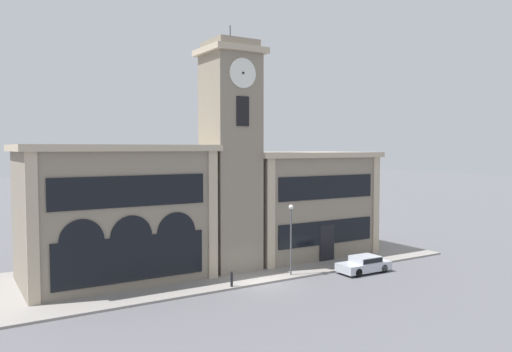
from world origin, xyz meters
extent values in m
plane|color=#56565B|center=(0.00, 0.00, 0.00)|extent=(300.00, 300.00, 0.00)
cube|color=gray|center=(0.00, 6.38, 0.07)|extent=(37.78, 12.76, 0.15)
cube|color=gray|center=(0.00, 4.95, 8.37)|extent=(3.72, 3.72, 16.73)
cube|color=tan|center=(0.00, 4.95, 16.96)|extent=(4.42, 4.42, 0.45)
cube|color=gray|center=(0.00, 4.95, 17.48)|extent=(3.43, 3.43, 0.60)
cylinder|color=#4C4C51|center=(0.00, 4.95, 18.38)|extent=(0.10, 0.10, 1.20)
cylinder|color=silver|center=(0.00, 3.04, 15.12)|extent=(2.21, 0.10, 2.21)
cylinder|color=black|center=(0.00, 2.97, 15.12)|extent=(0.18, 0.04, 0.18)
cylinder|color=silver|center=(1.91, 4.95, 15.12)|extent=(0.10, 2.21, 2.21)
cylinder|color=black|center=(1.98, 4.95, 15.12)|extent=(0.04, 0.18, 0.18)
cube|color=black|center=(0.00, 3.05, 12.32)|extent=(1.04, 0.10, 2.20)
cube|color=gray|center=(-8.53, 6.92, 4.69)|extent=(12.73, 7.67, 9.37)
cube|color=tan|center=(-8.53, 6.92, 9.60)|extent=(13.43, 8.37, 0.45)
cube|color=tan|center=(-14.54, 3.03, 4.69)|extent=(0.70, 0.16, 9.37)
cube|color=tan|center=(-2.51, 3.03, 4.69)|extent=(0.70, 0.16, 9.37)
cube|color=black|center=(-8.53, 3.05, 6.75)|extent=(10.44, 0.10, 2.06)
cube|color=black|center=(-8.53, 3.05, 2.25)|extent=(10.18, 0.10, 3.00)
cylinder|color=black|center=(-11.71, 3.04, 3.75)|extent=(2.80, 0.06, 2.80)
cylinder|color=black|center=(-8.53, 3.04, 3.75)|extent=(2.80, 0.06, 2.80)
cylinder|color=black|center=(-5.34, 3.04, 3.75)|extent=(2.80, 0.06, 2.80)
cube|color=gray|center=(8.16, 6.92, 4.39)|extent=(11.99, 7.67, 8.78)
cube|color=tan|center=(8.16, 6.92, 9.01)|extent=(12.69, 8.37, 0.45)
cube|color=tan|center=(2.51, 3.03, 4.39)|extent=(0.70, 0.16, 8.78)
cube|color=tan|center=(13.81, 3.03, 4.39)|extent=(0.70, 0.16, 8.78)
cube|color=black|center=(8.16, 3.05, 6.32)|extent=(9.84, 0.10, 1.93)
cube|color=black|center=(8.16, 3.04, 1.58)|extent=(1.50, 0.12, 3.16)
cube|color=black|center=(8.16, 3.05, 2.53)|extent=(9.84, 0.10, 1.97)
cube|color=#B2B7C1|center=(8.30, -1.17, 0.50)|extent=(4.23, 1.97, 0.64)
cube|color=#B2B7C1|center=(8.47, -1.17, 1.05)|extent=(2.05, 1.73, 0.46)
cube|color=black|center=(8.47, -1.17, 1.05)|extent=(1.97, 1.76, 0.34)
cylinder|color=black|center=(6.99, -1.96, 0.33)|extent=(0.66, 0.24, 0.66)
cylinder|color=black|center=(7.03, -0.32, 0.33)|extent=(0.66, 0.24, 0.66)
cylinder|color=black|center=(9.58, -2.02, 0.33)|extent=(0.66, 0.24, 0.66)
cylinder|color=black|center=(9.62, -0.38, 0.33)|extent=(0.66, 0.24, 0.66)
cylinder|color=#4C4C51|center=(2.77, 0.73, 2.60)|extent=(0.12, 0.12, 4.90)
sphere|color=silver|center=(2.77, 0.73, 5.23)|extent=(0.36, 0.36, 0.36)
cylinder|color=black|center=(-2.49, 0.32, 0.60)|extent=(0.18, 0.18, 0.90)
sphere|color=black|center=(-2.49, 0.32, 1.13)|extent=(0.16, 0.16, 0.16)
camera|label=1|loc=(-18.76, -29.03, 9.58)|focal=35.00mm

